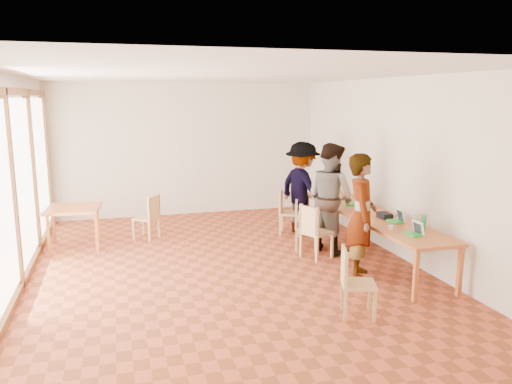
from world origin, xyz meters
TOP-DOWN VIEW (x-y plane):
  - ground at (0.00, 0.00)m, footprint 8.00×8.00m
  - wall_back at (0.00, 4.00)m, footprint 6.00×0.10m
  - wall_front at (0.00, -4.00)m, footprint 6.00×0.10m
  - wall_right at (3.00, 0.00)m, footprint 0.10×8.00m
  - window_wall at (-2.96, 0.00)m, footprint 0.10×8.00m
  - ceiling at (0.00, 0.00)m, footprint 6.00×8.00m
  - communal_table at (2.50, 0.03)m, footprint 0.80×4.00m
  - side_table at (-2.34, 1.87)m, footprint 0.90×0.90m
  - chair_near at (1.14, -2.07)m, footprint 0.51×0.51m
  - chair_mid at (1.53, 0.13)m, footprint 0.57×0.57m
  - chair_far at (1.55, 0.74)m, footprint 0.51×0.51m
  - chair_empty at (1.60, 1.72)m, footprint 0.55×0.55m
  - chair_spare at (-0.99, 2.04)m, footprint 0.56×0.56m
  - person_near at (1.90, -0.84)m, footprint 0.69×0.81m
  - person_mid at (2.00, 0.50)m, footprint 1.01×1.13m
  - person_far at (1.95, 1.73)m, footprint 1.02×1.33m
  - laptop_near at (2.47, -1.39)m, footprint 0.22×0.25m
  - laptop_mid at (2.63, -0.66)m, footprint 0.24×0.27m
  - laptop_far at (2.54, 0.69)m, footprint 0.31×0.33m
  - yellow_mug at (2.41, 0.22)m, footprint 0.17×0.17m
  - green_bottle at (2.62, -1.35)m, footprint 0.07×0.07m
  - clear_glass at (2.67, 1.78)m, footprint 0.07×0.07m
  - condiment_cup at (2.29, -1.02)m, footprint 0.08×0.08m
  - pink_phone at (2.83, -0.24)m, footprint 0.05×0.10m
  - black_pouch at (2.56, -0.38)m, footprint 0.16×0.26m

SIDE VIEW (x-z plane):
  - ground at x=0.00m, z-range 0.00..0.00m
  - chair_far at x=1.55m, z-range 0.30..0.75m
  - chair_spare at x=-0.99m, z-range 0.30..0.75m
  - chair_near at x=1.14m, z-range 0.30..0.76m
  - chair_empty at x=1.60m, z-range 0.31..0.78m
  - chair_mid at x=1.53m, z-range 0.32..0.81m
  - side_table at x=-2.34m, z-range 0.29..1.04m
  - communal_table at x=2.50m, z-range 0.33..1.08m
  - pink_phone at x=2.83m, z-range 0.75..0.76m
  - condiment_cup at x=2.29m, z-range 0.75..0.81m
  - clear_glass at x=2.67m, z-range 0.75..0.84m
  - black_pouch at x=2.56m, z-range 0.75..0.84m
  - yellow_mug at x=2.41m, z-range 0.75..0.85m
  - laptop_near at x=2.47m, z-range 0.71..0.91m
  - laptop_mid at x=2.63m, z-range 0.70..0.91m
  - laptop_far at x=2.54m, z-range 0.70..0.92m
  - green_bottle at x=2.62m, z-range 0.75..1.03m
  - person_far at x=1.95m, z-range 0.00..1.82m
  - person_near at x=1.90m, z-range 0.00..1.87m
  - person_mid at x=2.00m, z-range 0.00..1.91m
  - wall_back at x=0.00m, z-range 0.00..3.00m
  - wall_front at x=0.00m, z-range 0.00..3.00m
  - wall_right at x=3.00m, z-range 0.00..3.00m
  - window_wall at x=-2.96m, z-range 0.00..3.00m
  - ceiling at x=0.00m, z-range 3.00..3.04m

